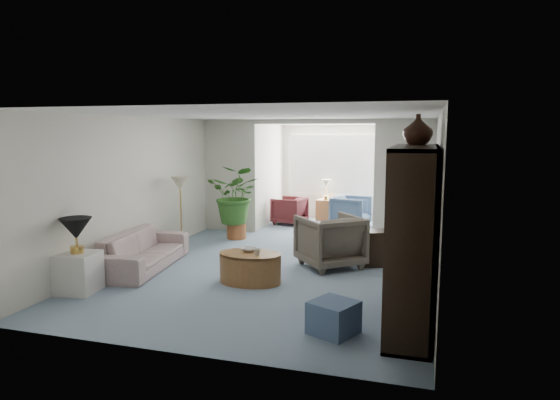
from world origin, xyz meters
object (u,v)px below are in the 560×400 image
(end_table, at_px, (78,273))
(cabinet_urn, at_px, (418,129))
(side_table_dark, at_px, (374,248))
(plant_pot, at_px, (237,231))
(table_lamp, at_px, (76,228))
(coffee_bowl, at_px, (249,250))
(sofa, at_px, (144,250))
(coffee_table, at_px, (250,268))
(coffee_cup, at_px, (257,252))
(sunroom_table, at_px, (326,210))
(entertainment_cabinet, at_px, (413,237))
(wingback_chair, at_px, (330,241))
(ottoman, at_px, (334,317))
(sunroom_chair_blue, at_px, (351,212))
(floor_lamp, at_px, (180,184))
(sunroom_chair_maroon, at_px, (289,211))
(framed_picture, at_px, (435,171))

(end_table, xyz_separation_m, cabinet_urn, (4.51, 0.63, 1.99))
(side_table_dark, height_order, plant_pot, side_table_dark)
(table_lamp, relative_size, plant_pot, 1.10)
(cabinet_urn, bearing_deg, coffee_bowl, 166.30)
(sofa, relative_size, coffee_bowl, 9.04)
(coffee_table, distance_m, plant_pot, 3.09)
(coffee_cup, relative_size, plant_pot, 0.26)
(side_table_dark, bearing_deg, sofa, -160.60)
(coffee_bowl, relative_size, sunroom_table, 0.43)
(coffee_bowl, height_order, entertainment_cabinet, entertainment_cabinet)
(wingback_chair, height_order, plant_pot, wingback_chair)
(cabinet_urn, bearing_deg, ottoman, -128.90)
(coffee_table, xyz_separation_m, sunroom_chair_blue, (0.80, 4.68, 0.15))
(floor_lamp, distance_m, coffee_table, 2.88)
(floor_lamp, relative_size, sunroom_chair_maroon, 0.49)
(end_table, relative_size, floor_lamp, 1.57)
(sunroom_chair_maroon, bearing_deg, sunroom_chair_blue, 99.94)
(sofa, xyz_separation_m, end_table, (-0.20, -1.35, -0.02))
(coffee_bowl, distance_m, plant_pot, 3.00)
(ottoman, relative_size, sunroom_chair_blue, 0.56)
(sunroom_chair_blue, bearing_deg, cabinet_urn, -153.31)
(cabinet_urn, bearing_deg, sofa, 170.45)
(sunroom_chair_blue, bearing_deg, coffee_bowl, 179.44)
(ottoman, bearing_deg, coffee_cup, 135.03)
(coffee_table, distance_m, entertainment_cabinet, 2.68)
(table_lamp, height_order, entertainment_cabinet, entertainment_cabinet)
(floor_lamp, xyz_separation_m, sunroom_chair_maroon, (1.36, 2.94, -0.92))
(coffee_bowl, bearing_deg, plant_pot, 115.39)
(cabinet_urn, distance_m, ottoman, 2.45)
(framed_picture, distance_m, coffee_table, 3.01)
(entertainment_cabinet, bearing_deg, side_table_dark, 105.22)
(framed_picture, distance_m, wingback_chair, 2.19)
(table_lamp, relative_size, floor_lamp, 1.22)
(end_table, height_order, plant_pot, end_table)
(end_table, distance_m, sunroom_table, 6.90)
(sunroom_table, bearing_deg, end_table, -108.62)
(sofa, distance_m, coffee_table, 1.97)
(coffee_cup, relative_size, sunroom_chair_maroon, 0.14)
(coffee_table, relative_size, cabinet_urn, 2.58)
(floor_lamp, bearing_deg, plant_pot, 55.20)
(end_table, height_order, coffee_bowl, end_table)
(coffee_table, distance_m, ottoman, 2.15)
(wingback_chair, xyz_separation_m, ottoman, (0.57, -2.71, -0.25))
(side_table_dark, distance_m, sunroom_table, 4.24)
(cabinet_urn, bearing_deg, side_table_dark, 108.77)
(sunroom_chair_maroon, bearing_deg, entertainment_cabinet, 38.26)
(floor_lamp, height_order, entertainment_cabinet, entertainment_cabinet)
(table_lamp, distance_m, ottoman, 3.79)
(coffee_bowl, height_order, sunroom_table, sunroom_table)
(coffee_cup, relative_size, entertainment_cabinet, 0.05)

